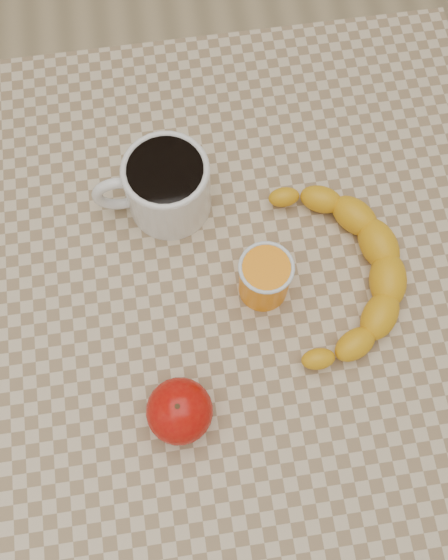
{
  "coord_description": "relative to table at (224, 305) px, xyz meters",
  "views": [
    {
      "loc": [
        -0.04,
        -0.26,
        1.51
      ],
      "look_at": [
        0.0,
        0.0,
        0.77
      ],
      "focal_mm": 40.0,
      "sensor_mm": 36.0,
      "label": 1
    }
  ],
  "objects": [
    {
      "name": "apple",
      "position": [
        -0.07,
        -0.16,
        0.12
      ],
      "size": [
        0.09,
        0.09,
        0.07
      ],
      "color": "#A00605",
      "rests_on": "table"
    },
    {
      "name": "orange_juice_glass",
      "position": [
        0.05,
        -0.01,
        0.13
      ],
      "size": [
        0.07,
        0.07,
        0.08
      ],
      "color": "orange",
      "rests_on": "table"
    },
    {
      "name": "table",
      "position": [
        0.0,
        0.0,
        0.0
      ],
      "size": [
        0.8,
        0.8,
        0.75
      ],
      "color": "tan",
      "rests_on": "ground"
    },
    {
      "name": "coffee_mug",
      "position": [
        -0.06,
        0.13,
        0.14
      ],
      "size": [
        0.15,
        0.11,
        0.09
      ],
      "color": "silver",
      "rests_on": "table"
    },
    {
      "name": "ground",
      "position": [
        0.0,
        0.0,
        -0.66
      ],
      "size": [
        3.0,
        3.0,
        0.0
      ],
      "primitive_type": "plane",
      "color": "tan",
      "rests_on": "ground"
    },
    {
      "name": "banana",
      "position": [
        0.14,
        -0.01,
        0.11
      ],
      "size": [
        0.3,
        0.36,
        0.05
      ],
      "primitive_type": null,
      "rotation": [
        0.0,
        0.0,
        -0.17
      ],
      "color": "gold",
      "rests_on": "table"
    }
  ]
}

